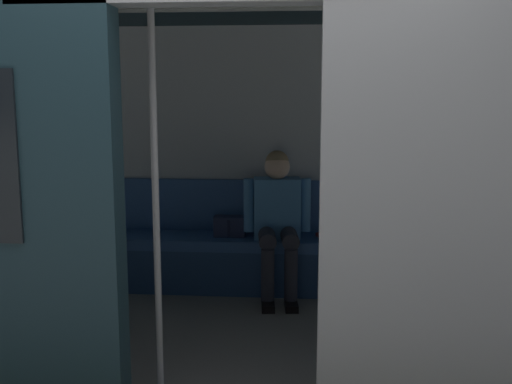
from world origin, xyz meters
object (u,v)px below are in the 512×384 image
train_car (238,111)px  person_seated (277,214)px  grab_pole_door (156,202)px  bench_seat (259,251)px  book (329,236)px  handbag (230,226)px

train_car → person_seated: 1.35m
person_seated → grab_pole_door: bearing=73.7°
bench_seat → book: size_ratio=15.13×
book → grab_pole_door: size_ratio=0.10×
train_car → book: bearing=-119.6°
person_seated → grab_pole_door: grab_pole_door is taller
train_car → person_seated: train_car is taller
person_seated → grab_pole_door: (0.54, 1.83, 0.42)m
train_car → handbag: (0.20, -1.12, -0.99)m
handbag → grab_pole_door: size_ratio=0.12×
train_car → book: (-0.63, -1.11, -1.06)m
book → person_seated: bearing=-8.1°
book → grab_pole_door: (0.96, 1.93, 0.62)m
person_seated → book: size_ratio=5.42×
bench_seat → person_seated: 0.37m
train_car → handbag: train_car is taller
handbag → grab_pole_door: 2.01m
person_seated → book: (-0.42, -0.09, -0.20)m
train_car → handbag: 1.51m
grab_pole_door → handbag: bearing=-93.9°
train_car → grab_pole_door: size_ratio=2.91×
book → grab_pole_door: bearing=42.9°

